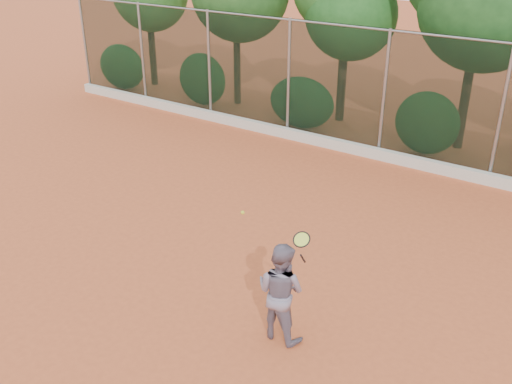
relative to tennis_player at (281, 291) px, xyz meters
The scene contains 6 objects.
ground 2.24m from the tennis_player, 151.94° to the left, with size 80.00×80.00×0.00m, color #C5582E.
concrete_curb 8.04m from the tennis_player, 103.26° to the left, with size 24.00×0.20×0.30m, color beige.
tennis_player is the anchor object (origin of this frame).
chainlink_fence 8.25m from the tennis_player, 102.97° to the left, with size 24.09×0.09×3.50m.
tennis_racket 1.09m from the tennis_player, ahead, with size 0.28×0.27×0.55m.
tennis_ball_in_flight 1.41m from the tennis_player, 157.73° to the left, with size 0.07×0.07×0.07m.
Camera 1 is at (5.66, -7.14, 6.00)m, focal length 40.00 mm.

